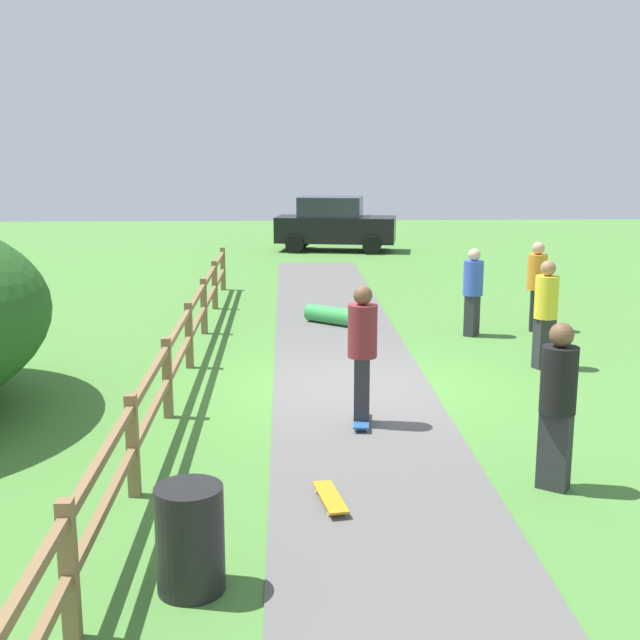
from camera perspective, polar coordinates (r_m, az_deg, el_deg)
The scene contains 12 objects.
ground_plane at distance 12.50m, azimuth 2.26°, elevation -4.72°, with size 60.00×60.00×0.00m, color #4C8438.
asphalt_path at distance 12.50m, azimuth 2.26°, elevation -4.68°, with size 2.40×28.00×0.02m, color #605E5B.
wooden_fence at distance 12.39m, azimuth -9.79°, elevation -1.85°, with size 0.12×18.12×1.10m.
trash_bin at distance 6.96m, azimuth -9.03°, elevation -14.82°, with size 0.56×0.56×0.90m, color black.
skater_riding at distance 10.56m, azimuth 2.97°, elevation -1.94°, with size 0.42×0.82×1.84m.
skater_fallen at distance 16.86m, azimuth 1.31°, elevation 0.31°, with size 1.32×1.36×0.36m.
skateboard_loose at distance 8.50m, azimuth 0.72°, elevation -12.24°, with size 0.34×0.82×0.08m.
bystander_orange at distance 16.77m, azimuth 14.84°, elevation 2.58°, with size 0.46×0.46×1.78m.
bystander_yellow at distance 13.89m, azimuth 15.45°, elevation 0.74°, with size 0.50×0.50×1.79m.
bystander_blue at distance 16.04m, azimuth 10.60°, elevation 2.20°, with size 0.53×0.53×1.70m.
bystander_black at distance 8.94m, azimuth 16.23°, elevation -5.25°, with size 0.53×0.53×1.81m.
parked_car_black at distance 29.31m, azimuth 1.01°, elevation 6.70°, with size 4.43×2.55×1.92m.
Camera 1 is at (-1.01, -11.95, 3.55)m, focal length 45.96 mm.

